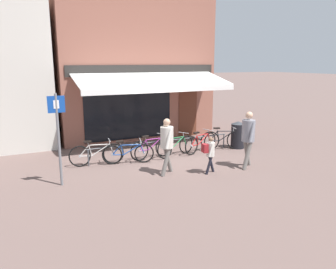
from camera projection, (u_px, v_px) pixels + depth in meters
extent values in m
plane|color=brown|center=(167.00, 155.00, 11.84)|extent=(160.00, 160.00, 0.00)
cube|color=#8E5647|center=(132.00, 69.00, 14.77)|extent=(6.78, 3.00, 5.97)
cube|color=black|center=(129.00, 113.00, 13.49)|extent=(3.73, 0.04, 2.20)
cube|color=#5B2D1E|center=(188.00, 113.00, 14.73)|extent=(0.90, 0.04, 2.10)
cube|color=#282623|center=(145.00, 70.00, 13.44)|extent=(6.44, 0.06, 0.44)
cube|color=white|center=(155.00, 79.00, 12.68)|extent=(6.10, 1.95, 0.50)
cube|color=white|center=(166.00, 90.00, 11.90)|extent=(6.10, 0.03, 0.20)
cylinder|color=#47494F|center=(163.00, 141.00, 11.61)|extent=(5.39, 0.04, 0.04)
cylinder|color=#47494F|center=(88.00, 158.00, 10.54)|extent=(0.04, 0.04, 0.55)
cylinder|color=#47494F|center=(224.00, 141.00, 12.81)|extent=(0.04, 0.04, 0.55)
torus|color=black|center=(114.00, 154.00, 10.78)|extent=(0.69, 0.15, 0.69)
cylinder|color=#9E9EA3|center=(114.00, 154.00, 10.78)|extent=(0.08, 0.07, 0.07)
torus|color=black|center=(80.00, 156.00, 10.45)|extent=(0.69, 0.15, 0.69)
cylinder|color=#9E9EA3|center=(80.00, 156.00, 10.45)|extent=(0.08, 0.07, 0.07)
cylinder|color=#BCB7B2|center=(101.00, 150.00, 10.62)|extent=(0.60, 0.12, 0.37)
cylinder|color=#BCB7B2|center=(99.00, 145.00, 10.57)|extent=(0.66, 0.13, 0.05)
cylinder|color=#BCB7B2|center=(90.00, 151.00, 10.52)|extent=(0.12, 0.06, 0.37)
cylinder|color=#BCB7B2|center=(86.00, 156.00, 10.51)|extent=(0.38, 0.09, 0.05)
cylinder|color=#BCB7B2|center=(84.00, 151.00, 10.46)|extent=(0.32, 0.08, 0.36)
cylinder|color=#BCB7B2|center=(112.00, 149.00, 10.72)|extent=(0.15, 0.06, 0.34)
cylinder|color=#9E9EA3|center=(88.00, 144.00, 10.46)|extent=(0.06, 0.03, 0.11)
cube|color=black|center=(88.00, 142.00, 10.44)|extent=(0.25, 0.13, 0.05)
cylinder|color=#9E9EA3|center=(109.00, 142.00, 10.66)|extent=(0.03, 0.03, 0.14)
cylinder|color=#9E9EA3|center=(109.00, 140.00, 10.64)|extent=(0.10, 0.52, 0.03)
torus|color=black|center=(144.00, 153.00, 10.87)|extent=(0.66, 0.27, 0.66)
cylinder|color=#9E9EA3|center=(144.00, 153.00, 10.87)|extent=(0.08, 0.08, 0.07)
torus|color=black|center=(112.00, 155.00, 10.68)|extent=(0.66, 0.27, 0.66)
cylinder|color=#9E9EA3|center=(112.00, 155.00, 10.68)|extent=(0.08, 0.08, 0.07)
cylinder|color=#1E4793|center=(132.00, 150.00, 10.76)|extent=(0.57, 0.21, 0.35)
cylinder|color=#1E4793|center=(131.00, 145.00, 10.70)|extent=(0.63, 0.20, 0.05)
cylinder|color=#1E4793|center=(122.00, 150.00, 10.70)|extent=(0.12, 0.04, 0.35)
cylinder|color=#1E4793|center=(118.00, 155.00, 10.72)|extent=(0.36, 0.13, 0.05)
cylinder|color=#1E4793|center=(116.00, 150.00, 10.66)|extent=(0.31, 0.14, 0.34)
cylinder|color=#1E4793|center=(142.00, 149.00, 10.82)|extent=(0.15, 0.04, 0.32)
cylinder|color=#9E9EA3|center=(120.00, 144.00, 10.62)|extent=(0.05, 0.02, 0.11)
cube|color=black|center=(120.00, 142.00, 10.60)|extent=(0.26, 0.16, 0.06)
cylinder|color=#9E9EA3|center=(141.00, 143.00, 10.74)|extent=(0.04, 0.04, 0.14)
cylinder|color=#9E9EA3|center=(140.00, 141.00, 10.72)|extent=(0.16, 0.51, 0.07)
torus|color=black|center=(164.00, 147.00, 11.64)|extent=(0.70, 0.16, 0.70)
cylinder|color=#9E9EA3|center=(164.00, 147.00, 11.64)|extent=(0.08, 0.07, 0.07)
torus|color=black|center=(139.00, 151.00, 11.08)|extent=(0.70, 0.16, 0.70)
cylinder|color=#9E9EA3|center=(139.00, 151.00, 11.08)|extent=(0.08, 0.07, 0.07)
cylinder|color=#892D7A|center=(155.00, 144.00, 11.40)|extent=(0.56, 0.12, 0.37)
cylinder|color=#892D7A|center=(154.00, 139.00, 11.34)|extent=(0.61, 0.12, 0.05)
cylinder|color=#892D7A|center=(147.00, 145.00, 11.22)|extent=(0.11, 0.04, 0.37)
cylinder|color=#892D7A|center=(144.00, 150.00, 11.18)|extent=(0.35, 0.09, 0.05)
cylinder|color=#892D7A|center=(143.00, 145.00, 11.13)|extent=(0.30, 0.09, 0.37)
cylinder|color=#892D7A|center=(163.00, 142.00, 11.58)|extent=(0.14, 0.05, 0.34)
cylinder|color=#9E9EA3|center=(146.00, 139.00, 11.15)|extent=(0.05, 0.03, 0.11)
cube|color=black|center=(145.00, 137.00, 11.13)|extent=(0.25, 0.14, 0.05)
cylinder|color=#9E9EA3|center=(161.00, 136.00, 11.50)|extent=(0.03, 0.03, 0.14)
cylinder|color=#9E9EA3|center=(161.00, 134.00, 11.48)|extent=(0.10, 0.52, 0.04)
torus|color=black|center=(186.00, 144.00, 12.02)|extent=(0.67, 0.26, 0.67)
cylinder|color=#9E9EA3|center=(186.00, 144.00, 12.02)|extent=(0.08, 0.08, 0.07)
torus|color=black|center=(165.00, 149.00, 11.35)|extent=(0.67, 0.26, 0.67)
cylinder|color=#9E9EA3|center=(165.00, 149.00, 11.35)|extent=(0.08, 0.08, 0.07)
cylinder|color=#23703D|center=(178.00, 142.00, 11.74)|extent=(0.56, 0.20, 0.36)
cylinder|color=#23703D|center=(177.00, 138.00, 11.69)|extent=(0.62, 0.20, 0.05)
cylinder|color=#23703D|center=(171.00, 143.00, 11.54)|extent=(0.11, 0.04, 0.35)
cylinder|color=#23703D|center=(169.00, 149.00, 11.47)|extent=(0.36, 0.13, 0.05)
cylinder|color=#23703D|center=(168.00, 144.00, 11.42)|extent=(0.30, 0.14, 0.35)
cylinder|color=#23703D|center=(185.00, 140.00, 11.96)|extent=(0.15, 0.05, 0.32)
cylinder|color=#9E9EA3|center=(170.00, 137.00, 11.46)|extent=(0.05, 0.03, 0.11)
cube|color=black|center=(170.00, 135.00, 11.44)|extent=(0.26, 0.16, 0.06)
cylinder|color=#9E9EA3|center=(183.00, 135.00, 11.88)|extent=(0.03, 0.04, 0.14)
cylinder|color=#9E9EA3|center=(183.00, 133.00, 11.87)|extent=(0.16, 0.51, 0.06)
torus|color=black|center=(210.00, 141.00, 12.51)|extent=(0.66, 0.25, 0.67)
cylinder|color=#9E9EA3|center=(210.00, 141.00, 12.51)|extent=(0.09, 0.08, 0.07)
torus|color=black|center=(192.00, 146.00, 11.80)|extent=(0.66, 0.25, 0.67)
cylinder|color=#9E9EA3|center=(192.00, 146.00, 11.80)|extent=(0.09, 0.08, 0.07)
cylinder|color=#B21E1E|center=(203.00, 139.00, 12.20)|extent=(0.56, 0.21, 0.36)
cylinder|color=#B21E1E|center=(203.00, 135.00, 12.14)|extent=(0.62, 0.23, 0.05)
cylinder|color=#B21E1E|center=(198.00, 140.00, 11.99)|extent=(0.12, 0.07, 0.35)
cylinder|color=#B21E1E|center=(195.00, 145.00, 11.92)|extent=(0.36, 0.15, 0.05)
cylinder|color=#B21E1E|center=(194.00, 141.00, 11.86)|extent=(0.31, 0.13, 0.35)
cylinder|color=#B21E1E|center=(209.00, 137.00, 12.43)|extent=(0.15, 0.08, 0.33)
cylinder|color=#9E9EA3|center=(197.00, 135.00, 11.90)|extent=(0.06, 0.04, 0.11)
cube|color=black|center=(196.00, 133.00, 11.87)|extent=(0.26, 0.17, 0.05)
cylinder|color=#9E9EA3|center=(208.00, 132.00, 12.34)|extent=(0.03, 0.03, 0.14)
cylinder|color=#9E9EA3|center=(208.00, 130.00, 12.33)|extent=(0.18, 0.50, 0.03)
torus|color=black|center=(236.00, 140.00, 12.59)|extent=(0.72, 0.26, 0.74)
cylinder|color=#9E9EA3|center=(236.00, 140.00, 12.59)|extent=(0.08, 0.08, 0.07)
torus|color=black|center=(210.00, 141.00, 12.43)|extent=(0.72, 0.26, 0.74)
cylinder|color=#9E9EA3|center=(210.00, 141.00, 12.43)|extent=(0.08, 0.08, 0.07)
cylinder|color=black|center=(226.00, 136.00, 12.50)|extent=(0.56, 0.20, 0.39)
cylinder|color=black|center=(225.00, 131.00, 12.45)|extent=(0.62, 0.22, 0.05)
cylinder|color=black|center=(218.00, 136.00, 12.44)|extent=(0.12, 0.06, 0.39)
cylinder|color=black|center=(215.00, 141.00, 12.46)|extent=(0.36, 0.14, 0.05)
cylinder|color=black|center=(214.00, 136.00, 12.41)|extent=(0.31, 0.12, 0.38)
cylinder|color=black|center=(235.00, 135.00, 12.55)|extent=(0.15, 0.07, 0.36)
cylinder|color=#9E9EA3|center=(217.00, 130.00, 12.38)|extent=(0.06, 0.04, 0.11)
cube|color=black|center=(217.00, 128.00, 12.36)|extent=(0.26, 0.17, 0.05)
cylinder|color=#9E9EA3|center=(234.00, 129.00, 12.49)|extent=(0.03, 0.03, 0.14)
cylinder|color=#9E9EA3|center=(234.00, 128.00, 12.47)|extent=(0.17, 0.51, 0.03)
cylinder|color=slate|center=(168.00, 159.00, 9.95)|extent=(0.37, 0.18, 0.84)
cylinder|color=slate|center=(166.00, 162.00, 9.64)|extent=(0.37, 0.18, 0.84)
cylinder|color=beige|center=(167.00, 137.00, 9.64)|extent=(0.45, 0.45, 0.64)
sphere|color=tan|center=(167.00, 122.00, 9.54)|extent=(0.21, 0.21, 0.21)
cylinder|color=beige|center=(169.00, 139.00, 9.41)|extent=(0.30, 0.22, 0.57)
cylinder|color=beige|center=(164.00, 131.00, 9.82)|extent=(0.23, 0.23, 0.29)
cylinder|color=tan|center=(165.00, 128.00, 9.81)|extent=(0.15, 0.21, 0.43)
cube|color=black|center=(165.00, 122.00, 9.72)|extent=(0.03, 0.07, 0.14)
cylinder|color=black|center=(211.00, 164.00, 9.96)|extent=(0.24, 0.09, 0.56)
cylinder|color=black|center=(209.00, 166.00, 9.78)|extent=(0.24, 0.09, 0.56)
cylinder|color=beige|center=(211.00, 149.00, 9.77)|extent=(0.26, 0.26, 0.42)
sphere|color=brown|center=(211.00, 139.00, 9.70)|extent=(0.14, 0.14, 0.14)
cylinder|color=beige|center=(211.00, 151.00, 9.62)|extent=(0.20, 0.10, 0.38)
cylinder|color=beige|center=(210.00, 148.00, 9.92)|extent=(0.20, 0.10, 0.38)
cube|color=maroon|center=(205.00, 148.00, 9.69)|extent=(0.15, 0.22, 0.25)
cylinder|color=slate|center=(247.00, 153.00, 10.55)|extent=(0.39, 0.20, 0.89)
cylinder|color=slate|center=(247.00, 156.00, 10.23)|extent=(0.39, 0.20, 0.89)
cylinder|color=gray|center=(248.00, 131.00, 10.22)|extent=(0.47, 0.47, 0.68)
sphere|color=tan|center=(249.00, 115.00, 10.12)|extent=(0.22, 0.22, 0.22)
cylinder|color=gray|center=(252.00, 132.00, 9.98)|extent=(0.32, 0.23, 0.61)
cylinder|color=gray|center=(245.00, 129.00, 10.46)|extent=(0.32, 0.23, 0.61)
cylinder|color=black|center=(238.00, 136.00, 12.76)|extent=(0.53, 0.53, 0.95)
cone|color=#33353A|center=(238.00, 123.00, 12.65)|extent=(0.54, 0.54, 0.11)
cylinder|color=slate|center=(59.00, 141.00, 8.68)|extent=(0.07, 0.07, 2.50)
cube|color=#14429E|center=(56.00, 104.00, 8.46)|extent=(0.44, 0.02, 0.44)
cube|color=white|center=(56.00, 104.00, 8.45)|extent=(0.14, 0.01, 0.22)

